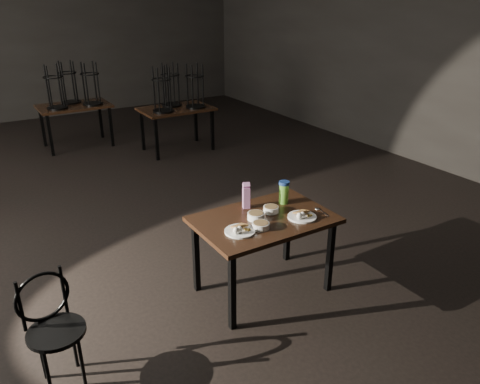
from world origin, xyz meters
TOP-DOWN VIEW (x-y plane):
  - room at (-0.06, 0.01)m, footprint 12.00×12.04m
  - main_table at (0.80, -1.98)m, footprint 1.20×0.80m
  - plate_left at (0.48, -2.10)m, footprint 0.26×0.26m
  - plate_right at (1.08, -2.16)m, footprint 0.25×0.25m
  - bowl_near at (0.72, -1.96)m, footprint 0.15×0.15m
  - bowl_far at (0.91, -1.92)m, footprint 0.14×0.14m
  - bowl_big at (0.66, -2.13)m, footprint 0.15×0.15m
  - juice_carton at (0.78, -1.72)m, footprint 0.08×0.08m
  - water_bottle at (1.13, -1.82)m, footprint 0.12×0.12m
  - spoon at (1.31, -2.11)m, footprint 0.05×0.20m
  - bentwood_chair at (-1.05, -2.11)m, footprint 0.41×0.41m
  - bg_table_right at (1.91, 2.29)m, footprint 1.20×0.80m
  - bg_table_far at (0.48, 3.44)m, footprint 1.20×0.80m

SIDE VIEW (x-z plane):
  - bentwood_chair at x=-1.05m, z-range 0.08..0.91m
  - main_table at x=0.80m, z-range 0.30..1.05m
  - spoon at x=1.31m, z-range 0.75..0.76m
  - plate_right at x=1.08m, z-range 0.73..0.81m
  - plate_left at x=0.48m, z-range 0.73..0.81m
  - bowl_big at x=0.66m, z-range 0.75..0.80m
  - bg_table_right at x=1.91m, z-range 0.04..1.52m
  - bg_table_far at x=0.48m, z-range 0.04..1.52m
  - bowl_far at x=0.91m, z-range 0.75..0.81m
  - bowl_near at x=0.72m, z-range 0.75..0.81m
  - water_bottle at x=1.13m, z-range 0.75..0.97m
  - juice_carton at x=0.78m, z-range 0.74..0.99m
  - room at x=-0.06m, z-range 0.72..3.94m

